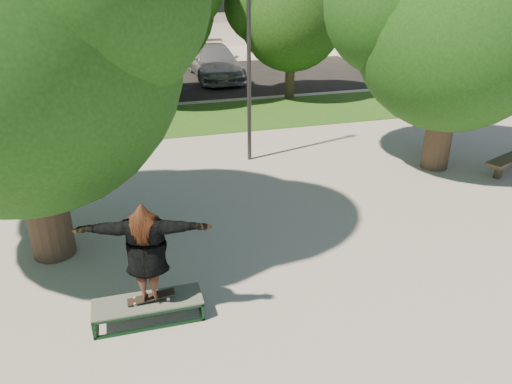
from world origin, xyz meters
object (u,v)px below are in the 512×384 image
object	(u,v)px
grind_box	(148,310)
car_dark	(62,68)
car_grey	(146,79)
tree_left	(5,29)
lamppost	(249,52)
car_silver_a	(86,78)
car_silver_b	(215,62)
tree_right	(453,18)

from	to	relation	value
grind_box	car_dark	size ratio (longest dim) A/B	0.37
car_grey	tree_left	bearing A→B (deg)	-101.80
grind_box	tree_left	bearing A→B (deg)	123.54
grind_box	car_dark	distance (m)	18.29
grind_box	car_dark	xyz separation A→B (m)	(-2.50, 18.11, 0.62)
tree_left	lamppost	bearing A→B (deg)	36.42
car_silver_a	car_silver_b	xyz separation A→B (m)	(6.06, 1.74, 0.07)
lamppost	grind_box	size ratio (longest dim) A/B	3.39
car_silver_b	car_dark	bearing A→B (deg)	176.92
car_grey	grind_box	bearing A→B (deg)	-92.97
tree_left	car_grey	world-z (taller)	tree_left
car_silver_a	car_dark	size ratio (longest dim) A/B	0.84
lamppost	car_dark	bearing A→B (deg)	117.55
car_dark	grind_box	bearing A→B (deg)	-73.59
car_dark	car_silver_b	distance (m)	7.18
tree_left	car_silver_b	world-z (taller)	tree_left
grind_box	car_silver_b	size ratio (longest dim) A/B	0.34
car_grey	car_dark	bearing A→B (deg)	143.86
lamppost	car_silver_a	distance (m)	10.88
car_dark	car_silver_b	size ratio (longest dim) A/B	0.92
tree_right	car_silver_a	distance (m)	15.36
grind_box	car_silver_a	world-z (taller)	car_silver_a
car_grey	car_silver_b	bearing A→B (deg)	36.05
car_dark	car_grey	distance (m)	4.59
car_silver_a	car_grey	xyz separation A→B (m)	(2.54, -0.70, -0.02)
tree_left	car_dark	distance (m)	15.84
car_dark	car_silver_a	bearing A→B (deg)	-53.55
car_grey	car_silver_b	size ratio (longest dim) A/B	0.92
tree_right	lamppost	bearing A→B (deg)	158.72
tree_right	car_dark	size ratio (longest dim) A/B	1.32
lamppost	car_grey	distance (m)	9.35
car_silver_a	car_silver_b	world-z (taller)	car_silver_b
lamppost	tree_right	bearing A→B (deg)	-21.28
grind_box	car_dark	bearing A→B (deg)	97.86
tree_left	car_grey	xyz separation A→B (m)	(2.94, 12.61, -3.74)
car_silver_a	car_dark	xyz separation A→B (m)	(-1.11, 2.09, 0.11)
tree_left	lamppost	xyz separation A→B (m)	(5.29, 3.91, -1.27)
tree_right	car_silver_a	bearing A→B (deg)	130.90
grind_box	tree_right	bearing A→B (deg)	29.15
lamppost	car_grey	size ratio (longest dim) A/B	1.24
tree_left	car_dark	world-z (taller)	tree_left
lamppost	grind_box	distance (m)	8.04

